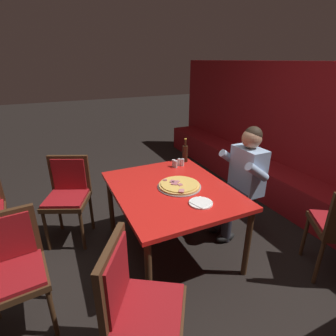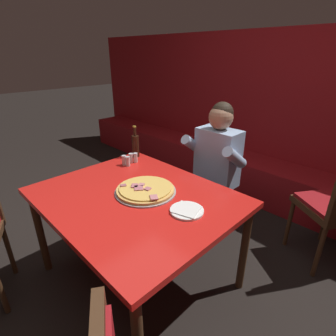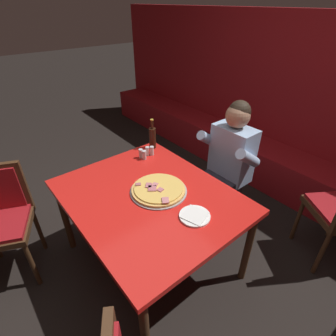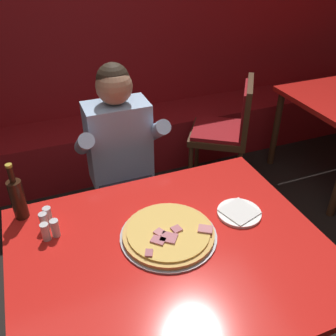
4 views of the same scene
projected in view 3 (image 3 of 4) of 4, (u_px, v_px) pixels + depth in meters
ground_plane at (152, 260)px, 2.36m from camera, size 24.00×24.00×0.00m
booth_wall_panel at (303, 105)px, 3.00m from camera, size 6.80×0.16×1.90m
booth_bench at (273, 168)px, 3.22m from camera, size 6.46×0.48×0.46m
main_dining_table at (149, 202)px, 1.98m from camera, size 1.34×1.09×0.75m
pizza at (158, 190)px, 1.97m from camera, size 0.43×0.43×0.05m
plate_white_paper at (195, 216)px, 1.74m from camera, size 0.21×0.21×0.02m
beer_bottle at (152, 137)px, 2.51m from camera, size 0.07×0.07×0.29m
shaker_oregano at (147, 151)px, 2.42m from camera, size 0.04×0.04×0.09m
shaker_parmesan at (152, 151)px, 2.42m from camera, size 0.04×0.04×0.09m
shaker_red_pepper_flakes at (141, 154)px, 2.38m from camera, size 0.04×0.04×0.09m
shaker_black_pepper at (144, 155)px, 2.36m from camera, size 0.04×0.04×0.09m
diner_seated_blue_shirt at (225, 163)px, 2.40m from camera, size 0.53×0.53×1.27m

